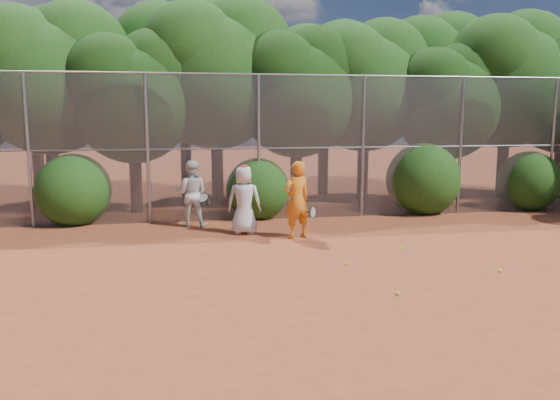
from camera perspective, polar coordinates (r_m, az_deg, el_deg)
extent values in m
plane|color=brown|center=(9.91, 8.25, -8.39)|extent=(80.00, 80.00, 0.00)
cylinder|color=gray|center=(15.55, -24.81, 4.69)|extent=(0.09, 0.09, 4.00)
cylinder|color=gray|center=(15.05, -13.68, 5.15)|extent=(0.09, 0.09, 4.00)
cylinder|color=gray|center=(15.14, -2.24, 5.42)|extent=(0.09, 0.09, 4.00)
cylinder|color=gray|center=(15.81, 8.66, 5.48)|extent=(0.09, 0.09, 4.00)
cylinder|color=gray|center=(16.99, 18.35, 5.36)|extent=(0.09, 0.09, 4.00)
cylinder|color=gray|center=(18.59, 26.58, 5.14)|extent=(0.09, 0.09, 4.00)
cylinder|color=gray|center=(15.31, 1.53, 12.95)|extent=(20.00, 0.05, 0.05)
cylinder|color=gray|center=(15.30, 1.50, 5.46)|extent=(20.00, 0.04, 0.04)
cube|color=slate|center=(15.30, 1.50, 5.46)|extent=(20.00, 0.02, 4.00)
cylinder|color=black|center=(18.02, -22.62, 2.95)|extent=(0.38, 0.38, 2.52)
sphere|color=#174010|center=(17.96, -23.10, 10.80)|extent=(4.03, 4.03, 4.03)
sphere|color=#174010|center=(18.27, -20.47, 14.09)|extent=(3.23, 3.23, 3.23)
sphere|color=#174010|center=(17.90, -25.75, 13.24)|extent=(3.02, 3.02, 3.02)
cylinder|color=black|center=(16.96, -14.85, 2.41)|extent=(0.36, 0.36, 2.17)
sphere|color=black|center=(16.86, -15.14, 9.60)|extent=(3.47, 3.47, 3.47)
sphere|color=black|center=(17.19, -12.79, 12.57)|extent=(2.78, 2.78, 2.78)
sphere|color=black|center=(16.69, -17.44, 11.90)|extent=(2.60, 2.60, 2.60)
cylinder|color=black|center=(17.88, -6.58, 3.76)|extent=(0.39, 0.39, 2.66)
sphere|color=#174010|center=(17.84, -6.73, 12.13)|extent=(4.26, 4.26, 4.26)
sphere|color=#174010|center=(18.41, -4.12, 15.39)|extent=(3.40, 3.40, 3.40)
sphere|color=#174010|center=(17.56, -9.24, 14.92)|extent=(3.19, 3.19, 3.19)
cylinder|color=black|center=(17.62, 1.70, 3.11)|extent=(0.37, 0.37, 2.27)
sphere|color=black|center=(17.53, 1.73, 10.38)|extent=(3.64, 3.64, 3.64)
sphere|color=black|center=(18.09, 3.83, 13.21)|extent=(2.91, 2.91, 2.91)
sphere|color=black|center=(17.18, -0.21, 12.84)|extent=(2.73, 2.73, 2.73)
cylinder|color=black|center=(19.02, 8.64, 3.72)|extent=(0.38, 0.38, 2.45)
sphere|color=#174010|center=(18.96, 8.81, 10.96)|extent=(3.92, 3.92, 3.92)
sphere|color=#174010|center=(19.64, 10.74, 13.70)|extent=(3.14, 3.14, 3.14)
sphere|color=#174010|center=(18.52, 7.10, 13.48)|extent=(2.94, 2.94, 2.94)
cylinder|color=black|center=(19.07, 16.74, 2.92)|extent=(0.36, 0.36, 2.10)
sphere|color=black|center=(18.97, 17.02, 9.11)|extent=(3.36, 3.36, 3.36)
sphere|color=black|center=(19.60, 18.48, 11.49)|extent=(2.69, 2.69, 2.69)
sphere|color=black|center=(18.51, 15.81, 11.26)|extent=(2.52, 2.52, 2.52)
cylinder|color=black|center=(20.78, 22.23, 3.79)|extent=(0.39, 0.39, 2.59)
sphere|color=#174010|center=(20.74, 22.66, 10.78)|extent=(4.14, 4.14, 4.14)
sphere|color=#174010|center=(21.60, 24.14, 13.35)|extent=(3.32, 3.32, 3.32)
sphere|color=#174010|center=(20.15, 21.49, 13.29)|extent=(3.11, 3.11, 3.11)
cylinder|color=black|center=(21.68, 27.13, 3.28)|extent=(0.37, 0.37, 2.31)
sphere|color=black|center=(21.03, 26.75, 11.37)|extent=(2.77, 2.77, 2.77)
cylinder|color=black|center=(20.48, -23.94, 3.66)|extent=(0.39, 0.39, 2.62)
sphere|color=#174010|center=(20.44, -24.41, 10.85)|extent=(4.20, 4.20, 4.20)
sphere|color=#174010|center=(20.73, -21.99, 13.88)|extent=(3.36, 3.36, 3.36)
sphere|color=#174010|center=(20.39, -26.84, 13.07)|extent=(3.15, 3.15, 3.15)
cylinder|color=black|center=(20.04, -9.80, 4.46)|extent=(0.40, 0.40, 2.80)
sphere|color=#174010|center=(20.02, -10.01, 12.31)|extent=(4.48, 4.48, 4.48)
sphere|color=#174010|center=(20.58, -7.51, 15.40)|extent=(3.58, 3.58, 3.58)
sphere|color=#174010|center=(19.78, -12.44, 14.88)|extent=(3.36, 3.36, 3.36)
cylinder|color=black|center=(20.27, 4.53, 4.21)|extent=(0.38, 0.38, 2.52)
sphere|color=#174010|center=(20.22, 4.62, 11.20)|extent=(4.03, 4.03, 4.03)
sphere|color=#174010|center=(20.88, 6.58, 13.88)|extent=(3.23, 3.23, 3.23)
sphere|color=#174010|center=(19.81, 2.83, 13.60)|extent=(3.02, 3.02, 3.02)
cylinder|color=black|center=(22.35, 15.45, 4.63)|extent=(0.40, 0.40, 2.73)
sphere|color=#174010|center=(22.32, 15.74, 11.49)|extent=(4.37, 4.37, 4.37)
sphere|color=#174010|center=(23.17, 17.39, 14.03)|extent=(3.49, 3.49, 3.49)
sphere|color=#174010|center=(21.76, 14.34, 13.93)|extent=(3.28, 3.28, 3.28)
sphere|color=#174010|center=(15.70, -20.77, 1.30)|extent=(2.00, 2.00, 2.00)
sphere|color=#174010|center=(15.54, -2.35, 1.44)|extent=(1.80, 1.80, 1.80)
sphere|color=#174010|center=(16.89, 14.73, 2.44)|extent=(2.20, 2.20, 2.20)
sphere|color=#174010|center=(18.63, 24.57, 2.04)|extent=(1.90, 1.90, 1.90)
imported|color=orange|center=(12.95, 1.77, 0.02)|extent=(0.78, 0.65, 1.85)
torus|color=black|center=(12.88, 3.47, -1.28)|extent=(0.23, 0.25, 0.30)
cylinder|color=black|center=(12.99, 2.62, -1.24)|extent=(0.23, 0.21, 0.05)
imported|color=silver|center=(13.44, -3.76, 0.00)|extent=(0.92, 0.70, 1.70)
ellipsoid|color=maroon|center=(13.34, -3.80, 3.43)|extent=(0.22, 0.22, 0.13)
sphere|color=#CFE429|center=(13.28, -2.38, -0.09)|extent=(0.07, 0.07, 0.07)
imported|color=silver|center=(14.53, -9.25, 0.68)|extent=(0.97, 0.83, 1.74)
torus|color=black|center=(14.25, -8.03, 0.26)|extent=(0.37, 0.34, 0.25)
cylinder|color=black|center=(14.42, -7.70, -0.20)|extent=(0.14, 0.22, 0.21)
sphere|color=#CFE429|center=(12.25, 12.68, -4.97)|extent=(0.07, 0.07, 0.07)
sphere|color=#CFE429|center=(9.26, 12.18, -9.53)|extent=(0.07, 0.07, 0.07)
sphere|color=#CFE429|center=(11.11, 21.96, -6.87)|extent=(0.07, 0.07, 0.07)
sphere|color=#CFE429|center=(10.85, 6.91, -6.63)|extent=(0.07, 0.07, 0.07)
sphere|color=#CFE429|center=(14.65, 16.53, -2.84)|extent=(0.07, 0.07, 0.07)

